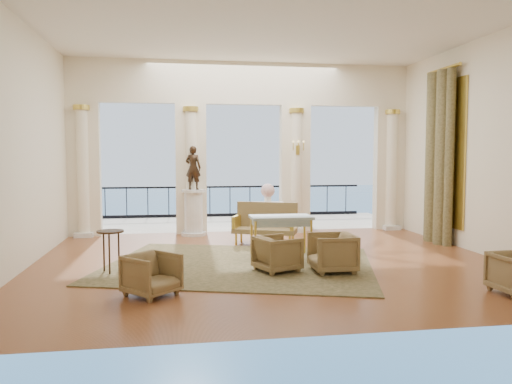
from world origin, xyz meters
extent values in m
plane|color=#542710|center=(0.00, 0.00, 0.00)|extent=(9.00, 9.00, 0.00)
plane|color=white|center=(0.00, -4.00, 2.25)|extent=(9.00, 0.00, 9.00)
plane|color=white|center=(-4.50, 0.00, 2.25)|extent=(0.00, 8.00, 8.00)
plane|color=white|center=(4.50, 0.00, 2.25)|extent=(0.00, 8.00, 8.00)
plane|color=white|center=(0.00, 0.00, 4.50)|extent=(9.00, 9.00, 0.00)
cube|color=#FBECCE|center=(0.00, 3.85, 3.95)|extent=(9.00, 0.30, 1.10)
cube|color=#FBECCE|center=(-4.10, 3.85, 1.70)|extent=(0.80, 0.30, 3.40)
cylinder|color=#FBECCE|center=(-4.10, 3.67, 1.60)|extent=(0.28, 0.28, 3.20)
cylinder|color=gold|center=(-4.10, 3.67, 3.25)|extent=(0.40, 0.40, 0.12)
cube|color=silver|center=(-4.10, 3.67, 0.06)|extent=(0.45, 0.45, 0.12)
cube|color=#FBECCE|center=(-1.40, 3.85, 1.70)|extent=(0.80, 0.30, 3.40)
cylinder|color=#FBECCE|center=(-1.40, 3.67, 1.60)|extent=(0.28, 0.28, 3.20)
cylinder|color=gold|center=(-1.40, 3.67, 3.25)|extent=(0.40, 0.40, 0.12)
cube|color=silver|center=(-1.40, 3.67, 0.06)|extent=(0.45, 0.45, 0.12)
cube|color=#FBECCE|center=(1.40, 3.85, 1.70)|extent=(0.80, 0.30, 3.40)
cylinder|color=#FBECCE|center=(1.40, 3.67, 1.60)|extent=(0.28, 0.28, 3.20)
cylinder|color=gold|center=(1.40, 3.67, 3.25)|extent=(0.40, 0.40, 0.12)
cube|color=silver|center=(1.40, 3.67, 0.06)|extent=(0.45, 0.45, 0.12)
cube|color=#FBECCE|center=(4.10, 3.85, 1.70)|extent=(0.80, 0.30, 3.40)
cylinder|color=#FBECCE|center=(4.10, 3.67, 1.60)|extent=(0.28, 0.28, 3.20)
cylinder|color=gold|center=(4.10, 3.67, 3.25)|extent=(0.40, 0.40, 0.12)
cube|color=silver|center=(4.10, 3.67, 0.06)|extent=(0.45, 0.45, 0.12)
cube|color=#ABA191|center=(0.00, 5.80, -0.05)|extent=(10.00, 3.60, 0.10)
cube|color=black|center=(0.00, 7.40, 1.00)|extent=(9.00, 0.06, 0.06)
cube|color=black|center=(0.00, 7.40, 0.05)|extent=(9.00, 0.06, 0.10)
cylinder|color=black|center=(0.00, 7.40, 0.50)|extent=(0.03, 0.03, 1.00)
cylinder|color=black|center=(-4.10, 7.40, 0.50)|extent=(0.03, 0.03, 1.00)
cylinder|color=black|center=(4.10, 7.40, 0.50)|extent=(0.03, 0.03, 1.00)
cylinder|color=#4C3823|center=(2.00, 6.60, 2.10)|extent=(0.20, 0.20, 4.20)
plane|color=#1E5686|center=(0.00, 60.00, -6.00)|extent=(160.00, 160.00, 0.00)
cylinder|color=#484126|center=(4.30, 1.05, 2.00)|extent=(0.26, 0.26, 4.00)
cylinder|color=#484126|center=(4.26, 1.50, 2.00)|extent=(0.32, 0.32, 4.00)
cylinder|color=#484126|center=(4.30, 1.95, 2.00)|extent=(0.26, 0.26, 4.00)
cylinder|color=gold|center=(4.35, 1.50, 4.05)|extent=(0.08, 1.40, 0.08)
cube|color=gold|center=(4.47, 1.50, 2.10)|extent=(0.04, 1.60, 3.40)
cube|color=gold|center=(1.40, 3.53, 2.20)|extent=(0.10, 0.04, 0.25)
cylinder|color=gold|center=(1.26, 3.45, 2.30)|extent=(0.02, 0.02, 0.22)
cylinder|color=gold|center=(1.40, 3.45, 2.30)|extent=(0.02, 0.02, 0.22)
cylinder|color=gold|center=(1.54, 3.45, 2.30)|extent=(0.02, 0.02, 0.22)
cube|color=#33371D|center=(-0.62, -0.20, 0.01)|extent=(5.75, 5.03, 0.02)
imported|color=#45371D|center=(-2.15, -2.01, 0.34)|extent=(0.91, 0.91, 0.69)
imported|color=#45371D|center=(0.93, -1.02, 0.38)|extent=(0.70, 0.75, 0.76)
imported|color=#45371D|center=(-0.02, -0.81, 0.35)|extent=(0.85, 0.87, 0.71)
cube|color=#45371D|center=(0.23, 1.89, 0.32)|extent=(1.57, 1.09, 0.11)
cube|color=#45371D|center=(0.33, 2.15, 0.67)|extent=(1.38, 0.62, 0.59)
cube|color=gold|center=(-0.40, 2.14, 0.52)|extent=(0.30, 0.58, 0.28)
cube|color=gold|center=(0.85, 1.64, 0.52)|extent=(0.30, 0.58, 0.28)
cylinder|color=gold|center=(-0.44, 1.90, 0.13)|extent=(0.05, 0.05, 0.27)
cylinder|color=gold|center=(0.72, 1.44, 0.13)|extent=(0.05, 0.05, 0.27)
cylinder|color=gold|center=(-0.26, 2.34, 0.13)|extent=(0.05, 0.05, 0.27)
cylinder|color=gold|center=(0.89, 1.88, 0.13)|extent=(0.05, 0.05, 0.27)
cube|color=#8DA9B7|center=(0.29, 0.40, 0.82)|extent=(1.24, 0.69, 0.06)
cylinder|color=gold|center=(-0.27, 0.12, 0.39)|extent=(0.05, 0.05, 0.79)
cylinder|color=gold|center=(0.85, 0.11, 0.39)|extent=(0.05, 0.05, 0.79)
cylinder|color=gold|center=(-0.26, 0.68, 0.39)|extent=(0.05, 0.05, 0.79)
cylinder|color=gold|center=(0.86, 0.67, 0.39)|extent=(0.05, 0.05, 0.79)
cylinder|color=silver|center=(-1.36, 3.47, 0.04)|extent=(0.65, 0.65, 0.09)
cylinder|color=silver|center=(-1.36, 3.47, 0.59)|extent=(0.47, 0.47, 1.03)
cylinder|color=silver|center=(-1.36, 3.47, 1.15)|extent=(0.60, 0.60, 0.06)
imported|color=black|center=(-1.36, 3.47, 1.74)|extent=(0.48, 0.40, 1.11)
cube|color=silver|center=(0.60, 3.55, 0.80)|extent=(0.90, 0.43, 0.05)
cylinder|color=gold|center=(0.20, 3.47, 0.39)|extent=(0.04, 0.04, 0.78)
cylinder|color=gold|center=(0.97, 3.39, 0.39)|extent=(0.04, 0.04, 0.78)
cylinder|color=gold|center=(0.23, 3.71, 0.39)|extent=(0.04, 0.04, 0.78)
cylinder|color=gold|center=(1.00, 3.63, 0.39)|extent=(0.04, 0.04, 0.78)
cylinder|color=white|center=(0.60, 3.55, 0.94)|extent=(0.18, 0.18, 0.23)
sphere|color=#D59097|center=(0.60, 3.55, 1.13)|extent=(0.37, 0.37, 0.37)
cylinder|color=black|center=(-2.92, -0.47, 0.74)|extent=(0.46, 0.46, 0.03)
cylinder|color=black|center=(-2.79, -0.40, 0.36)|extent=(0.03, 0.03, 0.72)
cylinder|color=black|center=(-3.05, -0.40, 0.36)|extent=(0.03, 0.03, 0.72)
cylinder|color=black|center=(-2.93, -0.62, 0.36)|extent=(0.03, 0.03, 0.72)
camera|label=1|loc=(-1.76, -9.37, 2.06)|focal=35.00mm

